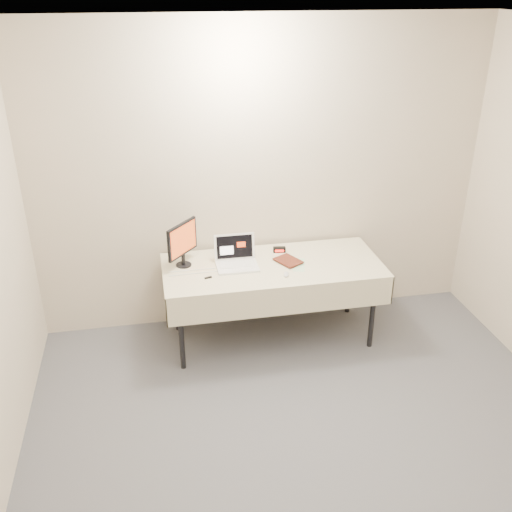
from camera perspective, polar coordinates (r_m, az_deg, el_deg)
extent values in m
cube|color=beige|center=(5.02, 0.63, 7.70)|extent=(4.00, 0.10, 2.70)
cylinder|color=black|center=(4.69, -7.49, -7.62)|extent=(0.04, 0.04, 0.69)
cylinder|color=black|center=(5.02, 11.58, -5.54)|extent=(0.04, 0.04, 0.69)
cylinder|color=black|center=(5.20, -7.98, -4.07)|extent=(0.04, 0.04, 0.69)
cylinder|color=black|center=(5.49, 9.33, -2.40)|extent=(0.04, 0.04, 0.69)
cube|color=gray|center=(4.86, 1.67, -1.16)|extent=(1.80, 0.75, 0.04)
cube|color=beige|center=(4.85, 1.68, -0.91)|extent=(1.86, 0.81, 0.01)
cube|color=beige|center=(4.57, 2.75, -4.59)|extent=(1.86, 0.01, 0.25)
cube|color=beige|center=(5.25, 0.71, -0.22)|extent=(1.86, 0.01, 0.25)
cube|color=beige|center=(4.81, -9.19, -3.23)|extent=(0.01, 0.81, 0.25)
cube|color=beige|center=(5.17, 11.73, -1.27)|extent=(0.01, 0.81, 0.25)
cube|color=white|center=(4.79, -1.88, -1.07)|extent=(0.35, 0.24, 0.02)
cube|color=white|center=(4.86, -2.17, 0.95)|extent=(0.35, 0.06, 0.22)
cube|color=black|center=(4.86, -2.17, 0.95)|extent=(0.31, 0.04, 0.19)
cylinder|color=black|center=(4.87, -7.24, -0.88)|extent=(0.18, 0.18, 0.01)
cube|color=black|center=(4.84, -7.27, -0.33)|extent=(0.03, 0.03, 0.09)
cube|color=black|center=(4.76, -7.40, 1.69)|extent=(0.26, 0.30, 0.28)
cube|color=#E2511A|center=(4.76, -7.40, 1.69)|extent=(0.22, 0.26, 0.24)
imported|color=maroon|center=(4.79, 2.53, 0.29)|extent=(0.16, 0.10, 0.22)
cube|color=black|center=(5.06, 2.35, 0.64)|extent=(0.11, 0.06, 0.05)
cube|color=#FF180C|center=(5.04, 2.37, 0.52)|extent=(0.08, 0.01, 0.02)
ellipsoid|color=silver|center=(4.67, 3.04, -1.83)|extent=(0.07, 0.10, 0.02)
cube|color=#B3DCAF|center=(4.85, 4.31, -0.89)|extent=(0.16, 0.27, 0.00)
cube|color=black|center=(4.64, -4.81, -2.16)|extent=(0.06, 0.03, 0.01)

